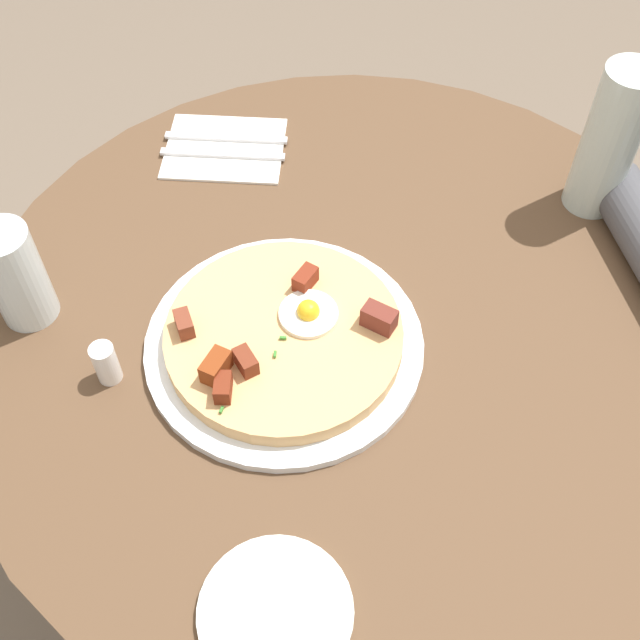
{
  "coord_description": "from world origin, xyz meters",
  "views": [
    {
      "loc": [
        0.56,
        0.2,
        1.51
      ],
      "look_at": [
        0.04,
        -0.03,
        0.75
      ],
      "focal_mm": 44.63,
      "sensor_mm": 36.0,
      "label": 1
    }
  ],
  "objects_px": {
    "water_glass": "(15,275)",
    "water_bottle": "(610,141)",
    "salt_shaker": "(106,363)",
    "bread_plate": "(275,612)",
    "fork": "(223,154)",
    "dining_table": "(350,388)",
    "pizza_plate": "(284,344)",
    "knife": "(226,138)",
    "breakfast_pizza": "(284,336)"
  },
  "relations": [
    {
      "from": "water_glass",
      "to": "water_bottle",
      "type": "height_order",
      "value": "water_bottle"
    },
    {
      "from": "salt_shaker",
      "to": "bread_plate",
      "type": "bearing_deg",
      "value": 60.58
    },
    {
      "from": "bread_plate",
      "to": "fork",
      "type": "bearing_deg",
      "value": -147.42
    },
    {
      "from": "dining_table",
      "to": "water_bottle",
      "type": "distance_m",
      "value": 0.47
    },
    {
      "from": "dining_table",
      "to": "pizza_plate",
      "type": "bearing_deg",
      "value": -34.67
    },
    {
      "from": "dining_table",
      "to": "knife",
      "type": "distance_m",
      "value": 0.41
    },
    {
      "from": "dining_table",
      "to": "bread_plate",
      "type": "bearing_deg",
      "value": 10.82
    },
    {
      "from": "knife",
      "to": "water_bottle",
      "type": "xyz_separation_m",
      "value": [
        -0.09,
        0.51,
        0.1
      ]
    },
    {
      "from": "fork",
      "to": "knife",
      "type": "distance_m",
      "value": 0.04
    },
    {
      "from": "pizza_plate",
      "to": "breakfast_pizza",
      "type": "height_order",
      "value": "breakfast_pizza"
    },
    {
      "from": "bread_plate",
      "to": "water_glass",
      "type": "distance_m",
      "value": 0.49
    },
    {
      "from": "pizza_plate",
      "to": "knife",
      "type": "height_order",
      "value": "pizza_plate"
    },
    {
      "from": "fork",
      "to": "salt_shaker",
      "type": "relative_size",
      "value": 3.24
    },
    {
      "from": "dining_table",
      "to": "water_bottle",
      "type": "relative_size",
      "value": 4.54
    },
    {
      "from": "dining_table",
      "to": "pizza_plate",
      "type": "relative_size",
      "value": 2.9
    },
    {
      "from": "pizza_plate",
      "to": "knife",
      "type": "relative_size",
      "value": 1.83
    },
    {
      "from": "breakfast_pizza",
      "to": "bread_plate",
      "type": "distance_m",
      "value": 0.31
    },
    {
      "from": "breakfast_pizza",
      "to": "water_bottle",
      "type": "xyz_separation_m",
      "value": [
        -0.39,
        0.28,
        0.08
      ]
    },
    {
      "from": "fork",
      "to": "water_bottle",
      "type": "relative_size",
      "value": 0.85
    },
    {
      "from": "water_bottle",
      "to": "fork",
      "type": "bearing_deg",
      "value": -75.84
    },
    {
      "from": "knife",
      "to": "salt_shaker",
      "type": "height_order",
      "value": "salt_shaker"
    },
    {
      "from": "fork",
      "to": "water_bottle",
      "type": "height_order",
      "value": "water_bottle"
    },
    {
      "from": "salt_shaker",
      "to": "knife",
      "type": "bearing_deg",
      "value": -170.35
    },
    {
      "from": "pizza_plate",
      "to": "breakfast_pizza",
      "type": "distance_m",
      "value": 0.02
    },
    {
      "from": "bread_plate",
      "to": "knife",
      "type": "xyz_separation_m",
      "value": [
        -0.58,
        -0.36,
        0.0
      ]
    },
    {
      "from": "pizza_plate",
      "to": "fork",
      "type": "height_order",
      "value": "pizza_plate"
    },
    {
      "from": "water_glass",
      "to": "salt_shaker",
      "type": "distance_m",
      "value": 0.15
    },
    {
      "from": "dining_table",
      "to": "breakfast_pizza",
      "type": "bearing_deg",
      "value": -34.44
    },
    {
      "from": "water_glass",
      "to": "dining_table",
      "type": "bearing_deg",
      "value": 113.53
    },
    {
      "from": "breakfast_pizza",
      "to": "bread_plate",
      "type": "relative_size",
      "value": 1.86
    },
    {
      "from": "bread_plate",
      "to": "salt_shaker",
      "type": "bearing_deg",
      "value": -119.42
    },
    {
      "from": "pizza_plate",
      "to": "fork",
      "type": "relative_size",
      "value": 1.83
    },
    {
      "from": "dining_table",
      "to": "knife",
      "type": "xyz_separation_m",
      "value": [
        -0.22,
        -0.29,
        0.18
      ]
    },
    {
      "from": "bread_plate",
      "to": "fork",
      "type": "xyz_separation_m",
      "value": [
        -0.55,
        -0.35,
        0.0
      ]
    },
    {
      "from": "dining_table",
      "to": "water_glass",
      "type": "relative_size",
      "value": 7.03
    },
    {
      "from": "breakfast_pizza",
      "to": "bread_plate",
      "type": "bearing_deg",
      "value": 23.94
    },
    {
      "from": "water_glass",
      "to": "knife",
      "type": "bearing_deg",
      "value": 169.42
    },
    {
      "from": "water_bottle",
      "to": "knife",
      "type": "bearing_deg",
      "value": -79.77
    },
    {
      "from": "fork",
      "to": "water_glass",
      "type": "xyz_separation_m",
      "value": [
        0.34,
        -0.08,
        0.06
      ]
    },
    {
      "from": "dining_table",
      "to": "pizza_plate",
      "type": "xyz_separation_m",
      "value": [
        0.08,
        -0.06,
        0.18
      ]
    },
    {
      "from": "breakfast_pizza",
      "to": "fork",
      "type": "height_order",
      "value": "breakfast_pizza"
    },
    {
      "from": "bread_plate",
      "to": "breakfast_pizza",
      "type": "bearing_deg",
      "value": -156.06
    },
    {
      "from": "bread_plate",
      "to": "water_bottle",
      "type": "bearing_deg",
      "value": 167.52
    },
    {
      "from": "pizza_plate",
      "to": "water_glass",
      "type": "height_order",
      "value": "water_glass"
    },
    {
      "from": "breakfast_pizza",
      "to": "salt_shaker",
      "type": "distance_m",
      "value": 0.2
    },
    {
      "from": "pizza_plate",
      "to": "water_glass",
      "type": "bearing_deg",
      "value": -75.94
    },
    {
      "from": "fork",
      "to": "bread_plate",
      "type": "bearing_deg",
      "value": -77.45
    },
    {
      "from": "water_glass",
      "to": "breakfast_pizza",
      "type": "bearing_deg",
      "value": 103.99
    },
    {
      "from": "dining_table",
      "to": "knife",
      "type": "relative_size",
      "value": 5.32
    },
    {
      "from": "water_bottle",
      "to": "bread_plate",
      "type": "bearing_deg",
      "value": -12.48
    }
  ]
}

